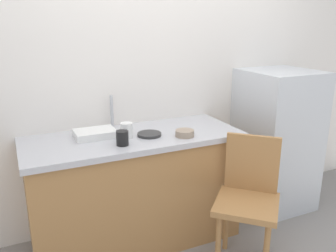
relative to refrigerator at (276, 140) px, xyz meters
The scene contains 11 objects.
back_wall 1.29m from the refrigerator, 162.49° to the left, with size 4.80×0.10×2.41m, color white.
cabinet_base 1.34m from the refrigerator, behind, with size 1.50×0.60×0.80m, color #A87542.
countertop 1.34m from the refrigerator, behind, with size 1.54×0.64×0.04m, color #B7B7BC.
faucet 1.47m from the refrigerator, behind, with size 0.02×0.02×0.25m, color #B7B7BC.
refrigerator is the anchor object (origin of this frame).
chair 0.93m from the refrigerator, 141.61° to the right, with size 0.57×0.57×0.89m.
dish_tray 1.60m from the refrigerator, behind, with size 0.28×0.20×0.05m, color white.
terracotta_bowl 1.05m from the refrigerator, 169.76° to the right, with size 0.13×0.13×0.05m, color gray.
hotplate 1.25m from the refrigerator, behind, with size 0.17×0.17×0.02m, color #2D2D2D.
cup_black 1.50m from the refrigerator, behind, with size 0.08×0.08×0.10m, color black.
cup_white 1.42m from the refrigerator, behind, with size 0.08×0.08×0.11m, color white.
Camera 1 is at (-1.00, -1.62, 1.62)m, focal length 37.67 mm.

